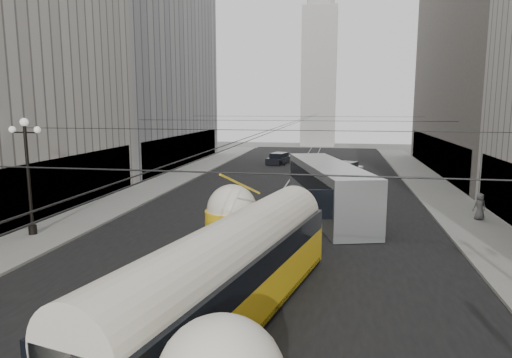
% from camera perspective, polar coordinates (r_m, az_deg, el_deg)
% --- Properties ---
extents(road, '(20.00, 85.00, 0.02)m').
position_cam_1_polar(road, '(37.16, 4.14, -1.97)').
color(road, black).
rests_on(road, ground).
extents(sidewalk_left, '(4.00, 72.00, 0.15)m').
position_cam_1_polar(sidewalk_left, '(43.41, -11.28, -0.41)').
color(sidewalk_left, gray).
rests_on(sidewalk_left, ground).
extents(sidewalk_right, '(4.00, 72.00, 0.15)m').
position_cam_1_polar(sidewalk_right, '(41.17, 21.54, -1.40)').
color(sidewalk_right, gray).
rests_on(sidewalk_right, ground).
extents(rail_left, '(0.12, 85.00, 0.04)m').
position_cam_1_polar(rail_left, '(37.25, 2.99, -1.94)').
color(rail_left, gray).
rests_on(rail_left, ground).
extents(rail_right, '(0.12, 85.00, 0.04)m').
position_cam_1_polar(rail_right, '(37.09, 5.29, -2.01)').
color(rail_right, gray).
rests_on(rail_right, ground).
extents(building_left_far, '(12.60, 28.60, 28.60)m').
position_cam_1_polar(building_left_far, '(57.46, -14.88, 16.02)').
color(building_left_far, '#999999').
rests_on(building_left_far, ground).
extents(building_right_far, '(12.60, 32.60, 32.60)m').
position_cam_1_polar(building_right_far, '(54.94, 28.71, 17.67)').
color(building_right_far, '#514C47').
rests_on(building_right_far, ground).
extents(distant_tower, '(6.00, 6.00, 31.36)m').
position_cam_1_polar(distant_tower, '(84.20, 7.94, 14.41)').
color(distant_tower, '#B2AFA8').
rests_on(distant_tower, ground).
extents(lamppost_left_mid, '(1.86, 0.44, 6.37)m').
position_cam_1_polar(lamppost_left_mid, '(27.54, -26.62, 1.05)').
color(lamppost_left_mid, black).
rests_on(lamppost_left_mid, sidewalk_left).
extents(catenary, '(25.00, 72.00, 0.23)m').
position_cam_1_polar(catenary, '(35.47, 4.26, 7.07)').
color(catenary, black).
rests_on(catenary, ground).
extents(streetcar, '(5.54, 15.89, 3.56)m').
position_cam_1_polar(streetcar, '(15.26, -3.37, -11.71)').
color(streetcar, yellow).
rests_on(streetcar, ground).
extents(city_bus, '(6.35, 13.83, 3.39)m').
position_cam_1_polar(city_bus, '(30.41, 8.99, -1.00)').
color(city_bus, '#A4A7A9').
rests_on(city_bus, ground).
extents(sedan_white_far, '(3.72, 5.08, 1.48)m').
position_cam_1_polar(sedan_white_far, '(47.25, 11.11, 1.10)').
color(sedan_white_far, silver).
rests_on(sedan_white_far, ground).
extents(sedan_dark_far, '(2.89, 4.73, 1.39)m').
position_cam_1_polar(sedan_dark_far, '(56.60, 2.91, 2.53)').
color(sedan_dark_far, black).
rests_on(sedan_dark_far, ground).
extents(pedestrian_sidewalk_right, '(0.93, 0.74, 1.67)m').
position_cam_1_polar(pedestrian_sidewalk_right, '(31.53, 26.18, -3.10)').
color(pedestrian_sidewalk_right, slate).
rests_on(pedestrian_sidewalk_right, sidewalk_right).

